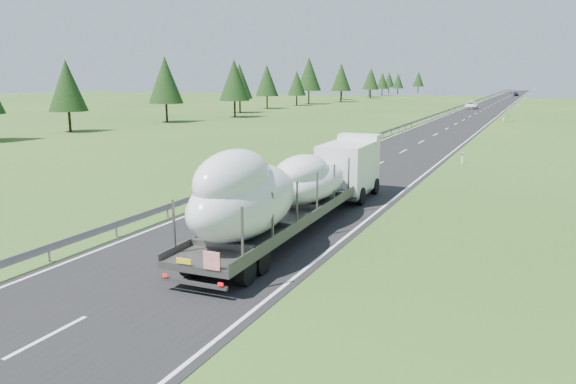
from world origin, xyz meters
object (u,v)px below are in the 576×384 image
at_px(distant_car_dark, 516,94).
at_px(distant_car_blue, 513,92).
at_px(boat_truck, 294,184).
at_px(distant_van, 471,105).
at_px(highway_sign, 509,111).

bearing_deg(distant_car_dark, distant_car_blue, 90.69).
bearing_deg(boat_truck, distant_car_blue, 90.59).
height_order(distant_van, distant_car_dark, distant_van).
relative_size(distant_car_dark, distant_car_blue, 1.13).
height_order(distant_van, distant_car_blue, distant_van).
bearing_deg(distant_van, boat_truck, -91.29).
bearing_deg(highway_sign, distant_car_dark, 92.21).
height_order(boat_truck, distant_car_dark, boat_truck).
bearing_deg(distant_van, distant_car_dark, 83.08).
relative_size(highway_sign, distant_car_blue, 0.67).
bearing_deg(distant_van, distant_car_blue, 85.13).
distance_m(highway_sign, boat_truck, 75.83).
distance_m(boat_truck, distant_van, 111.99).
bearing_deg(boat_truck, distant_van, 92.48).
distance_m(distant_van, distant_car_blue, 125.10).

